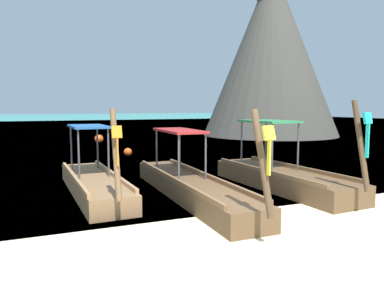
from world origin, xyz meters
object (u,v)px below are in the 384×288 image
longtail_boat_yellow_ribbon (190,186)px  longtail_boat_turquoise_ribbon (282,177)px  mooring_buoy_far (99,139)px  longtail_boat_orange_ribbon (94,183)px  karst_rock (274,55)px  mooring_buoy_near (128,152)px

longtail_boat_yellow_ribbon → longtail_boat_turquoise_ribbon: 2.80m
longtail_boat_yellow_ribbon → mooring_buoy_far: bearing=90.1°
longtail_boat_orange_ribbon → mooring_buoy_far: bearing=81.0°
longtail_boat_yellow_ribbon → karst_rock: (14.34, 16.86, 6.24)m
karst_rock → mooring_buoy_far: bearing=-173.3°
longtail_boat_orange_ribbon → karst_rock: bearing=43.2°
longtail_boat_orange_ribbon → longtail_boat_yellow_ribbon: size_ratio=0.79×
longtail_boat_orange_ribbon → longtail_boat_turquoise_ribbon: longtail_boat_turquoise_ribbon is taller
karst_rock → mooring_buoy_near: bearing=-149.0°
longtail_boat_yellow_ribbon → mooring_buoy_near: bearing=88.0°
longtail_boat_orange_ribbon → longtail_boat_turquoise_ribbon: 5.21m
longtail_boat_turquoise_ribbon → mooring_buoy_near: (-2.50, 8.48, -0.13)m
longtail_boat_orange_ribbon → mooring_buoy_near: size_ratio=14.10×
longtail_boat_orange_ribbon → longtail_boat_turquoise_ribbon: (5.03, -1.37, 0.02)m
longtail_boat_orange_ribbon → karst_rock: karst_rock is taller
mooring_buoy_near → mooring_buoy_far: (-0.34, 6.72, 0.08)m
longtail_boat_turquoise_ribbon → mooring_buoy_near: 8.85m
longtail_boat_turquoise_ribbon → mooring_buoy_near: size_ratio=14.24×
longtail_boat_turquoise_ribbon → mooring_buoy_far: longtail_boat_turquoise_ribbon is taller
mooring_buoy_near → karst_rock: bearing=31.0°
mooring_buoy_near → longtail_boat_orange_ribbon: bearing=-109.6°
longtail_boat_orange_ribbon → karst_rock: size_ratio=0.40×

